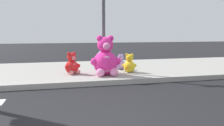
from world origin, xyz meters
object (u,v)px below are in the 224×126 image
plush_red (72,65)px  plush_yellow (129,65)px  sign_pole (104,21)px  plush_pink_large (105,59)px  plush_teal (102,60)px  plush_lavender (120,63)px

plush_red → plush_yellow: bearing=-3.3°
sign_pole → plush_pink_large: 1.34m
plush_pink_large → plush_teal: 1.67m
plush_red → plush_yellow: plush_red is taller
plush_pink_large → plush_lavender: bearing=52.0°
sign_pole → plush_yellow: (0.82, -0.27, -1.45)m
plush_pink_large → plush_lavender: plush_pink_large is taller
plush_red → plush_yellow: size_ratio=1.12×
plush_teal → sign_pole: bearing=-97.6°
sign_pole → plush_pink_large: sign_pole is taller
plush_yellow → plush_pink_large: bearing=-160.2°
sign_pole → plush_teal: sign_pole is taller
plush_teal → plush_lavender: plush_teal is taller
plush_pink_large → plush_red: 1.11m
plush_pink_large → plush_red: (-1.00, 0.43, -0.21)m
sign_pole → plush_yellow: 1.68m
sign_pole → plush_pink_large: (-0.06, -0.59, -1.20)m
plush_red → plush_teal: size_ratio=1.02×
plush_lavender → sign_pole: bearing=-151.3°
sign_pole → plush_lavender: sign_pole is taller
sign_pole → plush_pink_large: bearing=-96.3°
plush_red → plush_lavender: bearing=16.9°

